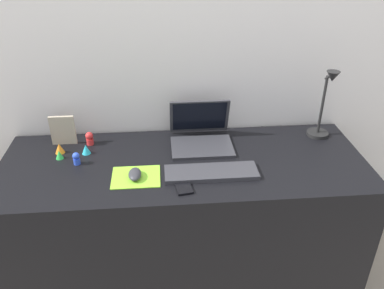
{
  "coord_description": "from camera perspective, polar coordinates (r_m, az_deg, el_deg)",
  "views": [
    {
      "loc": [
        -0.09,
        -1.56,
        1.73
      ],
      "look_at": [
        0.04,
        0.0,
        0.83
      ],
      "focal_mm": 37.24,
      "sensor_mm": 36.0,
      "label": 1
    }
  ],
  "objects": [
    {
      "name": "ground_plane",
      "position": [
        2.33,
        -1.02,
        -18.03
      ],
      "size": [
        6.0,
        6.0,
        0.0
      ],
      "primitive_type": "plane",
      "color": "gray"
    },
    {
      "name": "toy_figurine_green",
      "position": [
        1.96,
        -18.47,
        -1.39
      ],
      "size": [
        0.04,
        0.04,
        0.04
      ],
      "primitive_type": "cone",
      "color": "green",
      "rests_on": "desk"
    },
    {
      "name": "toy_figurine_red",
      "position": [
        2.04,
        -14.46,
        0.88
      ],
      "size": [
        0.04,
        0.04,
        0.07
      ],
      "color": "red",
      "rests_on": "desk"
    },
    {
      "name": "picture_frame",
      "position": [
        2.06,
        -18.0,
        1.95
      ],
      "size": [
        0.12,
        0.02,
        0.15
      ],
      "primitive_type": "cube",
      "color": "#B2A58C",
      "rests_on": "desk"
    },
    {
      "name": "toy_figurine_blue",
      "position": [
        1.89,
        -16.23,
        -1.91
      ],
      "size": [
        0.03,
        0.03,
        0.06
      ],
      "color": "blue",
      "rests_on": "desk"
    },
    {
      "name": "desk",
      "position": [
        2.07,
        -1.11,
        -11.15
      ],
      "size": [
        1.7,
        0.63,
        0.74
      ],
      "primitive_type": "cube",
      "color": "black",
      "rests_on": "ground_plane"
    },
    {
      "name": "cell_phone",
      "position": [
        1.69,
        -1.33,
        -5.85
      ],
      "size": [
        0.08,
        0.14,
        0.01
      ],
      "primitive_type": "cube",
      "rotation": [
        0.0,
        0.0,
        0.15
      ],
      "color": "black",
      "rests_on": "desk"
    },
    {
      "name": "laptop",
      "position": [
        1.98,
        1.27,
        1.66
      ],
      "size": [
        0.3,
        0.28,
        0.21
      ],
      "color": "#333338",
      "rests_on": "desk"
    },
    {
      "name": "toy_figurine_orange",
      "position": [
        2.01,
        -18.44,
        -0.51
      ],
      "size": [
        0.05,
        0.05,
        0.05
      ],
      "primitive_type": "cone",
      "color": "orange",
      "rests_on": "desk"
    },
    {
      "name": "keyboard",
      "position": [
        1.76,
        2.77,
        -4.02
      ],
      "size": [
        0.41,
        0.13,
        0.02
      ],
      "primitive_type": "cube",
      "color": "#333338",
      "rests_on": "desk"
    },
    {
      "name": "desk_lamp",
      "position": [
        2.08,
        18.42,
        5.24
      ],
      "size": [
        0.11,
        0.14,
        0.37
      ],
      "color": "black",
      "rests_on": "desk"
    },
    {
      "name": "toy_figurine_cyan",
      "position": [
        1.97,
        -14.94,
        -0.66
      ],
      "size": [
        0.04,
        0.04,
        0.05
      ],
      "primitive_type": "cone",
      "color": "#28B7CC",
      "rests_on": "desk"
    },
    {
      "name": "mousepad",
      "position": [
        1.76,
        -8.02,
        -4.62
      ],
      "size": [
        0.21,
        0.17,
        0.0
      ],
      "primitive_type": "cube",
      "color": "#8CDB33",
      "rests_on": "desk"
    },
    {
      "name": "mouse",
      "position": [
        1.74,
        -8.18,
        -4.24
      ],
      "size": [
        0.06,
        0.1,
        0.03
      ],
      "primitive_type": "ellipsoid",
      "color": "#333338",
      "rests_on": "mousepad"
    },
    {
      "name": "back_wall",
      "position": [
        2.11,
        -1.9,
        4.99
      ],
      "size": [
        2.9,
        0.05,
        1.68
      ],
      "primitive_type": "cube",
      "color": "silver",
      "rests_on": "ground_plane"
    }
  ]
}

